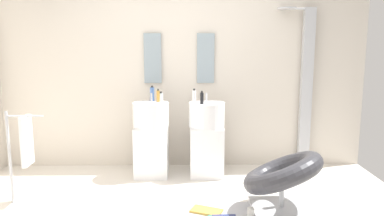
# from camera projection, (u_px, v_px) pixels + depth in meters

# --- Properties ---
(rear_partition) EXTENTS (4.80, 0.10, 2.60)m
(rear_partition) POSITION_uv_depth(u_px,v_px,m) (179.00, 67.00, 4.86)
(rear_partition) COLOR beige
(rear_partition) RESTS_ON ground_plane
(pedestal_sink_left) EXTENTS (0.43, 0.43, 1.01)m
(pedestal_sink_left) POSITION_uv_depth(u_px,v_px,m) (151.00, 138.00, 4.56)
(pedestal_sink_left) COLOR white
(pedestal_sink_left) RESTS_ON ground_plane
(pedestal_sink_right) EXTENTS (0.43, 0.43, 1.01)m
(pedestal_sink_right) POSITION_uv_depth(u_px,v_px,m) (207.00, 138.00, 4.57)
(pedestal_sink_right) COLOR white
(pedestal_sink_right) RESTS_ON ground_plane
(vanity_mirror_left) EXTENTS (0.22, 0.03, 0.63)m
(vanity_mirror_left) POSITION_uv_depth(u_px,v_px,m) (153.00, 58.00, 4.77)
(vanity_mirror_left) COLOR #8C9EA8
(vanity_mirror_right) EXTENTS (0.22, 0.03, 0.63)m
(vanity_mirror_right) POSITION_uv_depth(u_px,v_px,m) (206.00, 58.00, 4.78)
(vanity_mirror_right) COLOR #8C9EA8
(shower_column) EXTENTS (0.49, 0.24, 2.05)m
(shower_column) POSITION_uv_depth(u_px,v_px,m) (305.00, 85.00, 4.80)
(shower_column) COLOR #B7BABF
(shower_column) RESTS_ON ground_plane
(lounge_chair) EXTENTS (1.06, 1.06, 0.65)m
(lounge_chair) POSITION_uv_depth(u_px,v_px,m) (282.00, 177.00, 3.54)
(lounge_chair) COLOR #B7BABF
(lounge_chair) RESTS_ON ground_plane
(towel_rack) EXTENTS (0.37, 0.22, 0.95)m
(towel_rack) POSITION_uv_depth(u_px,v_px,m) (24.00, 143.00, 3.71)
(towel_rack) COLOR #B7BABF
(towel_rack) RESTS_ON ground_plane
(magazine_ochre) EXTENTS (0.33, 0.26, 0.02)m
(magazine_ochre) POSITION_uv_depth(u_px,v_px,m) (206.00, 211.00, 3.58)
(magazine_ochre) COLOR gold
(magazine_ochre) RESTS_ON area_rug
(coffee_mug) EXTENTS (0.07, 0.07, 0.09)m
(coffee_mug) POSITION_uv_depth(u_px,v_px,m) (251.00, 212.00, 3.48)
(coffee_mug) COLOR white
(coffee_mug) RESTS_ON area_rug
(soap_bottle_clear) EXTENTS (0.06, 0.06, 0.12)m
(soap_bottle_clear) POSITION_uv_depth(u_px,v_px,m) (161.00, 97.00, 4.57)
(soap_bottle_clear) COLOR silver
(soap_bottle_clear) RESTS_ON pedestal_sink_left
(soap_bottle_white) EXTENTS (0.05, 0.05, 0.17)m
(soap_bottle_white) POSITION_uv_depth(u_px,v_px,m) (194.00, 96.00, 4.44)
(soap_bottle_white) COLOR white
(soap_bottle_white) RESTS_ON pedestal_sink_right
(soap_bottle_amber) EXTENTS (0.04, 0.04, 0.16)m
(soap_bottle_amber) POSITION_uv_depth(u_px,v_px,m) (158.00, 96.00, 4.54)
(soap_bottle_amber) COLOR #C68C38
(soap_bottle_amber) RESTS_ON pedestal_sink_left
(soap_bottle_black) EXTENTS (0.04, 0.04, 0.15)m
(soap_bottle_black) POSITION_uv_depth(u_px,v_px,m) (202.00, 98.00, 4.37)
(soap_bottle_black) COLOR black
(soap_bottle_black) RESTS_ON pedestal_sink_right
(soap_bottle_blue) EXTENTS (0.05, 0.05, 0.19)m
(soap_bottle_blue) POSITION_uv_depth(u_px,v_px,m) (152.00, 94.00, 4.62)
(soap_bottle_blue) COLOR #4C72B7
(soap_bottle_blue) RESTS_ON pedestal_sink_left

